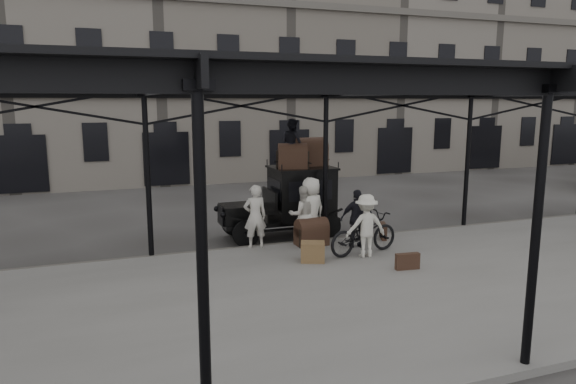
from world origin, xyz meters
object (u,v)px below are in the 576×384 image
Objects in this scene: bicycle at (364,233)px; steamer_trunk_platform at (312,234)px; taxi at (292,199)px; porter_left at (255,216)px; porter_official at (358,219)px; steamer_trunk_roof_near at (292,158)px.

bicycle is 2.41× the size of steamer_trunk_platform.
taxi is 2.06× the size of porter_left.
steamer_trunk_platform is at bearing -16.48° from porter_official.
steamer_trunk_roof_near is at bearing -108.07° from taxi.
steamer_trunk_platform is at bearing -71.60° from steamer_trunk_roof_near.
taxi is at bearing 86.85° from steamer_trunk_roof_near.
taxi is at bearing 85.76° from steamer_trunk_platform.
porter_official is (2.68, -0.93, -0.07)m from porter_left.
porter_left is 2.01× the size of steamer_trunk_platform.
taxi reaches higher than porter_left.
porter_official is 1.85× the size of steamer_trunk_platform.
taxi is 3.05m from bicycle.
bicycle is at bearing -52.60° from steamer_trunk_roof_near.
porter_official is at bearing -33.91° from steamer_trunk_platform.
steamer_trunk_roof_near reaches higher than bicycle.
bicycle is at bearing -55.58° from steamer_trunk_platform.
porter_left is 2.34m from steamer_trunk_roof_near.
porter_left is 1.70m from steamer_trunk_platform.
porter_left is 3.01m from bicycle.
porter_official is 0.67m from bicycle.
steamer_trunk_roof_near is 0.97× the size of steamer_trunk_platform.
porter_official is (1.11, -2.24, -0.24)m from taxi.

